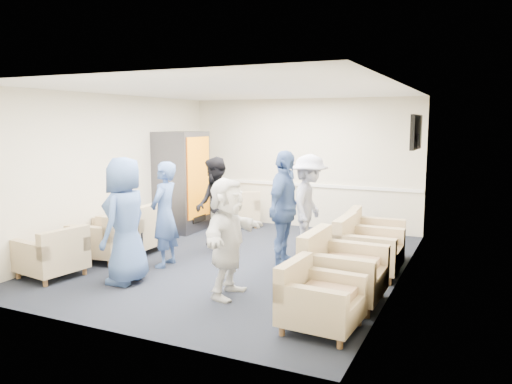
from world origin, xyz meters
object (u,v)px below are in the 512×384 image
at_px(person_mid_left, 164,214).
at_px(person_front_left, 125,220).
at_px(person_mid_right, 284,209).
at_px(armchair_right_near, 317,301).
at_px(armchair_left_near, 53,256).
at_px(armchair_right_midnear, 339,273).
at_px(armchair_right_midfar, 365,251).
at_px(person_back_right, 309,205).
at_px(person_front_right, 228,237).
at_px(armchair_right_far, 372,239).
at_px(armchair_left_mid, 107,239).
at_px(vending_machine, 182,181).
at_px(person_back_left, 215,205).
at_px(armchair_corner, 238,211).
at_px(armchair_left_far, 137,231).

bearing_deg(person_mid_left, person_front_left, -8.99).
bearing_deg(person_mid_right, armchair_right_near, -152.56).
height_order(armchair_left_near, armchair_right_midnear, armchair_right_midnear).
distance_m(armchair_right_near, armchair_right_midfar, 2.19).
bearing_deg(armchair_right_midnear, armchair_right_near, -178.30).
height_order(armchair_right_midfar, person_front_left, person_front_left).
height_order(person_back_right, person_front_right, person_back_right).
bearing_deg(person_back_right, person_front_left, 136.41).
height_order(armchair_right_far, person_mid_right, person_mid_right).
xyz_separation_m(armchair_right_midnear, armchair_right_midfar, (0.04, 1.26, -0.02)).
bearing_deg(person_back_right, armchair_left_mid, 113.57).
bearing_deg(armchair_right_midnear, vending_machine, 57.33).
xyz_separation_m(armchair_left_mid, armchair_right_midfar, (3.96, 1.00, 0.02)).
xyz_separation_m(armchair_right_midnear, person_back_left, (-2.57, 1.45, 0.45)).
bearing_deg(person_mid_left, armchair_right_near, 57.83).
xyz_separation_m(armchair_right_midfar, person_back_right, (-1.11, 0.71, 0.49)).
relative_size(armchair_right_midnear, vending_machine, 0.46).
xyz_separation_m(armchair_left_near, person_back_right, (2.90, 2.75, 0.53)).
distance_m(armchair_left_near, armchair_right_far, 4.85).
distance_m(armchair_left_mid, armchair_right_far, 4.27).
bearing_deg(armchair_corner, armchair_right_far, 120.42).
bearing_deg(person_front_left, vending_machine, -166.61).
bearing_deg(armchair_right_midfar, person_front_left, 121.30).
bearing_deg(person_back_left, vending_machine, -172.75).
height_order(armchair_right_midnear, person_front_right, person_front_right).
height_order(armchair_left_mid, vending_machine, vending_machine).
distance_m(person_mid_left, person_back_right, 2.39).
distance_m(vending_machine, person_back_right, 3.06).
xyz_separation_m(person_front_left, person_back_right, (1.81, 2.48, -0.03)).
bearing_deg(armchair_right_midnear, armchair_left_far, 77.57).
bearing_deg(armchair_right_near, armchair_right_far, 4.27).
xyz_separation_m(armchair_left_near, person_mid_left, (1.12, 1.16, 0.50)).
xyz_separation_m(armchair_left_near, person_front_right, (2.63, 0.38, 0.45)).
bearing_deg(vending_machine, armchair_right_far, -9.20).
bearing_deg(person_front_left, person_mid_right, 126.70).
relative_size(person_mid_left, person_mid_right, 0.90).
bearing_deg(armchair_left_far, person_mid_left, 60.64).
xyz_separation_m(armchair_right_midnear, person_mid_right, (-1.18, 1.11, 0.53)).
bearing_deg(person_mid_left, person_back_left, 157.00).
bearing_deg(person_front_left, armchair_left_mid, -133.35).
height_order(armchair_right_midfar, vending_machine, vending_machine).
xyz_separation_m(armchair_left_mid, person_mid_left, (1.06, 0.12, 0.47)).
bearing_deg(armchair_corner, person_front_right, 80.65).
bearing_deg(person_mid_left, armchair_left_far, -126.26).
height_order(armchair_left_far, person_back_right, person_back_right).
bearing_deg(armchair_corner, person_front_left, 59.70).
bearing_deg(armchair_left_mid, person_front_left, 46.76).
relative_size(armchair_right_midnear, person_front_left, 0.54).
bearing_deg(armchair_corner, person_mid_right, 95.32).
distance_m(person_back_left, person_front_right, 2.21).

